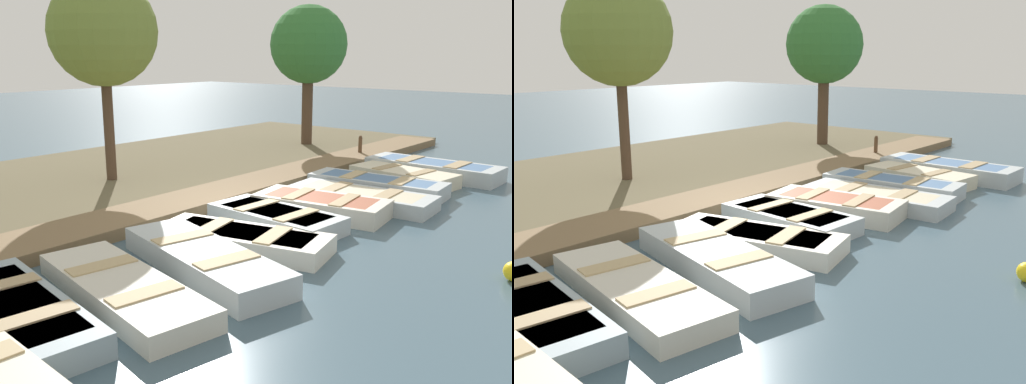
# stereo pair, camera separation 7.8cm
# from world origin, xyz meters

# --- Properties ---
(ground_plane) EXTENTS (80.00, 80.00, 0.00)m
(ground_plane) POSITION_xyz_m (0.00, 0.00, 0.00)
(ground_plane) COLOR #425B6B
(shore_bank) EXTENTS (8.00, 24.00, 0.20)m
(shore_bank) POSITION_xyz_m (-5.00, 0.00, 0.10)
(shore_bank) COLOR brown
(shore_bank) RESTS_ON ground_plane
(dock_walkway) EXTENTS (1.37, 22.78, 0.24)m
(dock_walkway) POSITION_xyz_m (-1.46, 0.00, 0.12)
(dock_walkway) COLOR brown
(dock_walkway) RESTS_ON ground_plane
(rowboat_1) EXTENTS (3.31, 1.53, 0.36)m
(rowboat_1) POSITION_xyz_m (0.93, -5.68, 0.17)
(rowboat_1) COLOR #8C9EA8
(rowboat_1) RESTS_ON ground_plane
(rowboat_2) EXTENTS (3.54, 1.70, 0.33)m
(rowboat_2) POSITION_xyz_m (1.34, -4.39, 0.16)
(rowboat_2) COLOR beige
(rowboat_2) RESTS_ON ground_plane
(rowboat_3) EXTENTS (3.63, 1.88, 0.41)m
(rowboat_3) POSITION_xyz_m (1.46, -2.91, 0.20)
(rowboat_3) COLOR #B2BCC1
(rowboat_3) RESTS_ON ground_plane
(rowboat_4) EXTENTS (3.27, 1.80, 0.35)m
(rowboat_4) POSITION_xyz_m (1.21, -1.71, 0.17)
(rowboat_4) COLOR silver
(rowboat_4) RESTS_ON ground_plane
(rowboat_5) EXTENTS (2.78, 1.35, 0.37)m
(rowboat_5) POSITION_xyz_m (0.89, -0.34, 0.18)
(rowboat_5) COLOR #B2BCC1
(rowboat_5) RESTS_ON ground_plane
(rowboat_6) EXTENTS (2.94, 1.61, 0.41)m
(rowboat_6) POSITION_xyz_m (1.09, 0.96, 0.20)
(rowboat_6) COLOR beige
(rowboat_6) RESTS_ON ground_plane
(rowboat_7) EXTENTS (3.35, 1.39, 0.35)m
(rowboat_7) POSITION_xyz_m (1.34, 2.21, 0.17)
(rowboat_7) COLOR #B2BCC1
(rowboat_7) RESTS_ON ground_plane
(rowboat_8) EXTENTS (3.38, 1.32, 0.40)m
(rowboat_8) POSITION_xyz_m (1.07, 3.46, 0.20)
(rowboat_8) COLOR #B2BCC1
(rowboat_8) RESTS_ON ground_plane
(rowboat_9) EXTENTS (2.85, 1.45, 0.38)m
(rowboat_9) POSITION_xyz_m (1.09, 4.87, 0.19)
(rowboat_9) COLOR beige
(rowboat_9) RESTS_ON ground_plane
(rowboat_10) EXTENTS (3.62, 1.32, 0.44)m
(rowboat_10) POSITION_xyz_m (1.36, 6.14, 0.22)
(rowboat_10) COLOR #B2BCC1
(rowboat_10) RESTS_ON ground_plane
(mooring_post_far) EXTENTS (0.12, 0.12, 0.78)m
(mooring_post_far) POSITION_xyz_m (-1.47, 7.10, 0.39)
(mooring_post_far) COLOR brown
(mooring_post_far) RESTS_ON ground_plane
(park_tree_left) EXTENTS (2.63, 2.63, 5.15)m
(park_tree_left) POSITION_xyz_m (-4.43, -0.29, 3.81)
(park_tree_left) COLOR #4C3828
(park_tree_left) RESTS_ON ground_plane
(park_tree_center) EXTENTS (2.63, 2.63, 4.92)m
(park_tree_center) POSITION_xyz_m (-3.93, 7.64, 3.56)
(park_tree_center) COLOR #4C3828
(park_tree_center) RESTS_ON ground_plane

